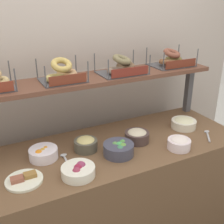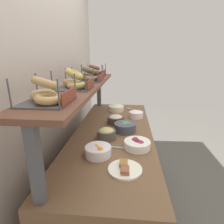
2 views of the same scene
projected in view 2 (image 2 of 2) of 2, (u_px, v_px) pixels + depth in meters
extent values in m
plane|color=#595651|center=(113.00, 205.00, 1.95)|extent=(8.00, 8.00, 0.00)
cube|color=#BEB1A6|center=(52.00, 92.00, 1.64)|extent=(3.10, 0.06, 2.40)
cube|color=brown|center=(113.00, 170.00, 1.82)|extent=(1.90, 0.70, 0.85)
cube|color=#4C4C51|center=(36.00, 165.00, 0.82)|extent=(0.05, 0.05, 0.40)
cube|color=#4C4C51|center=(99.00, 91.00, 2.51)|extent=(0.05, 0.05, 0.40)
cube|color=brown|center=(82.00, 86.00, 1.60)|extent=(1.86, 0.32, 0.03)
cylinder|color=white|center=(116.00, 108.00, 2.30)|extent=(0.19, 0.19, 0.06)
ellipsoid|color=beige|center=(116.00, 106.00, 2.30)|extent=(0.15, 0.15, 0.04)
cylinder|color=white|center=(98.00, 151.00, 1.27)|extent=(0.18, 0.18, 0.07)
sphere|color=gold|center=(98.00, 148.00, 1.26)|extent=(0.04, 0.04, 0.04)
sphere|color=orange|center=(100.00, 150.00, 1.23)|extent=(0.05, 0.05, 0.05)
sphere|color=#F9A031|center=(96.00, 147.00, 1.28)|extent=(0.03, 0.03, 0.03)
cylinder|color=#535043|center=(106.00, 134.00, 1.53)|extent=(0.16, 0.16, 0.07)
ellipsoid|color=#CDBD73|center=(106.00, 131.00, 1.52)|extent=(0.12, 0.12, 0.05)
cylinder|color=#493836|center=(116.00, 120.00, 1.88)|extent=(0.17, 0.17, 0.07)
ellipsoid|color=beige|center=(116.00, 117.00, 1.87)|extent=(0.13, 0.13, 0.05)
cylinder|color=white|center=(137.00, 145.00, 1.37)|extent=(0.20, 0.20, 0.06)
sphere|color=#92375C|center=(135.00, 141.00, 1.39)|extent=(0.06, 0.06, 0.06)
sphere|color=#9A364F|center=(141.00, 143.00, 1.35)|extent=(0.05, 0.05, 0.05)
sphere|color=#921A45|center=(138.00, 143.00, 1.36)|extent=(0.04, 0.04, 0.04)
sphere|color=maroon|center=(137.00, 142.00, 1.37)|extent=(0.05, 0.05, 0.05)
cylinder|color=white|center=(136.00, 115.00, 2.05)|extent=(0.16, 0.16, 0.07)
ellipsoid|color=white|center=(136.00, 112.00, 2.04)|extent=(0.12, 0.12, 0.05)
cylinder|color=#444558|center=(125.00, 127.00, 1.68)|extent=(0.20, 0.20, 0.08)
sphere|color=#659E45|center=(127.00, 124.00, 1.69)|extent=(0.05, 0.05, 0.05)
sphere|color=#4EB15E|center=(125.00, 124.00, 1.68)|extent=(0.05, 0.05, 0.05)
sphere|color=#458A60|center=(129.00, 125.00, 1.66)|extent=(0.04, 0.04, 0.04)
sphere|color=#549948|center=(123.00, 123.00, 1.71)|extent=(0.04, 0.04, 0.04)
sphere|color=#5D904C|center=(123.00, 125.00, 1.66)|extent=(0.04, 0.04, 0.04)
cylinder|color=white|center=(125.00, 169.00, 1.11)|extent=(0.21, 0.21, 0.01)
cube|color=#965540|center=(125.00, 170.00, 1.07)|extent=(0.07, 0.05, 0.02)
cube|color=olive|center=(124.00, 163.00, 1.14)|extent=(0.07, 0.05, 0.02)
cube|color=#B7B7BC|center=(134.00, 110.00, 2.34)|extent=(0.09, 0.12, 0.01)
ellipsoid|color=#B7B7BC|center=(128.00, 108.00, 2.39)|extent=(0.04, 0.03, 0.01)
cube|color=#B7B7BC|center=(117.00, 148.00, 1.38)|extent=(0.02, 0.14, 0.01)
ellipsoid|color=#B7B7BC|center=(105.00, 146.00, 1.39)|extent=(0.04, 0.03, 0.01)
cube|color=#4C4C51|center=(47.00, 102.00, 0.96)|extent=(0.27, 0.24, 0.01)
cylinder|color=#4C4C51|center=(59.00, 95.00, 0.81)|extent=(0.01, 0.01, 0.14)
cylinder|color=#4C4C51|center=(75.00, 86.00, 1.05)|extent=(0.01, 0.01, 0.14)
cylinder|color=#4C4C51|center=(9.00, 94.00, 0.83)|extent=(0.01, 0.01, 0.14)
cylinder|color=#4C4C51|center=(37.00, 85.00, 1.07)|extent=(0.01, 0.01, 0.14)
cube|color=maroon|center=(69.00, 96.00, 0.94)|extent=(0.23, 0.01, 0.06)
torus|color=tan|center=(49.00, 99.00, 0.91)|extent=(0.19, 0.19, 0.05)
torus|color=tan|center=(44.00, 95.00, 0.99)|extent=(0.19, 0.19, 0.05)
torus|color=tan|center=(45.00, 83.00, 0.93)|extent=(0.20, 0.20, 0.09)
cube|color=#4C4C51|center=(75.00, 88.00, 1.38)|extent=(0.29, 0.24, 0.01)
cylinder|color=#4C4C51|center=(85.00, 82.00, 1.22)|extent=(0.01, 0.01, 0.14)
cylinder|color=#4C4C51|center=(93.00, 77.00, 1.48)|extent=(0.01, 0.01, 0.14)
cylinder|color=#4C4C51|center=(52.00, 81.00, 1.24)|extent=(0.01, 0.01, 0.14)
cylinder|color=#4C4C51|center=(66.00, 77.00, 1.50)|extent=(0.01, 0.01, 0.14)
cube|color=maroon|center=(91.00, 83.00, 1.36)|extent=(0.25, 0.01, 0.06)
torus|color=tan|center=(77.00, 85.00, 1.32)|extent=(0.19, 0.19, 0.05)
torus|color=tan|center=(72.00, 83.00, 1.41)|extent=(0.16, 0.16, 0.06)
torus|color=tan|center=(74.00, 74.00, 1.35)|extent=(0.15, 0.15, 0.10)
cube|color=#4C4C51|center=(89.00, 80.00, 1.80)|extent=(0.34, 0.24, 0.01)
cylinder|color=#4C4C51|center=(98.00, 75.00, 1.61)|extent=(0.01, 0.01, 0.14)
cylinder|color=#4C4C51|center=(103.00, 72.00, 1.93)|extent=(0.01, 0.01, 0.14)
cylinder|color=#4C4C51|center=(72.00, 75.00, 1.63)|extent=(0.01, 0.01, 0.14)
cylinder|color=#4C4C51|center=(81.00, 72.00, 1.95)|extent=(0.01, 0.01, 0.14)
cube|color=maroon|center=(101.00, 77.00, 1.78)|extent=(0.29, 0.01, 0.06)
torus|color=#7F6957|center=(91.00, 78.00, 1.73)|extent=(0.17, 0.16, 0.05)
torus|color=brown|center=(87.00, 76.00, 1.84)|extent=(0.19, 0.20, 0.06)
torus|color=olive|center=(89.00, 70.00, 1.77)|extent=(0.20, 0.20, 0.08)
cube|color=#4C4C51|center=(95.00, 75.00, 2.25)|extent=(0.34, 0.24, 0.01)
cylinder|color=#4C4C51|center=(102.00, 71.00, 2.07)|extent=(0.01, 0.01, 0.14)
cylinder|color=#4C4C51|center=(106.00, 69.00, 2.38)|extent=(0.01, 0.01, 0.14)
cylinder|color=#4C4C51|center=(82.00, 71.00, 2.09)|extent=(0.01, 0.01, 0.14)
cylinder|color=#4C4C51|center=(88.00, 69.00, 2.40)|extent=(0.01, 0.01, 0.14)
cube|color=maroon|center=(104.00, 72.00, 2.23)|extent=(0.29, 0.01, 0.06)
torus|color=brown|center=(96.00, 73.00, 2.18)|extent=(0.20, 0.20, 0.06)
torus|color=olive|center=(92.00, 72.00, 2.29)|extent=(0.19, 0.19, 0.05)
torus|color=brown|center=(94.00, 67.00, 2.22)|extent=(0.20, 0.20, 0.08)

